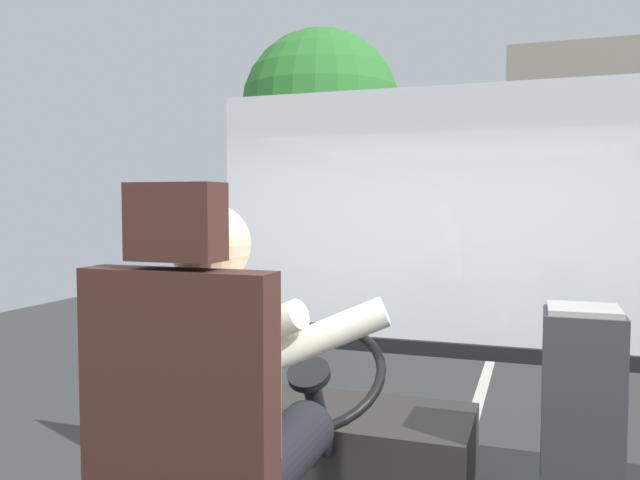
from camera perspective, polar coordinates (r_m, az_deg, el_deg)
The scene contains 6 objects.
ground at distance 10.88m, azimuth 15.89°, elevation -7.85°, with size 18.00×44.00×0.06m.
bus_driver at distance 1.77m, azimuth -8.61°, elevation -14.02°, with size 0.81×0.63×0.81m.
steering_console at distance 2.95m, azimuth 2.26°, elevation -18.35°, with size 1.10×1.03×0.85m.
fare_box at distance 2.56m, azimuth 22.41°, elevation -16.16°, with size 0.27×0.28×0.95m.
windshield_panel at distance 3.54m, azimuth 10.04°, elevation -1.05°, with size 2.50×0.08×1.48m.
street_tree at distance 12.26m, azimuth 0.09°, elevation 11.56°, with size 3.00×3.00×5.34m.
Camera 1 is at (0.55, -1.86, 2.08)m, focal length 35.53 mm.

